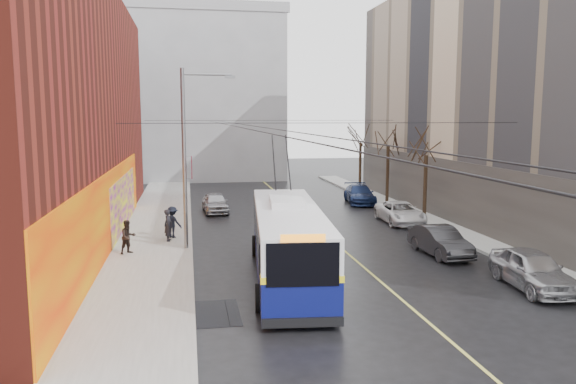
% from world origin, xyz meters
% --- Properties ---
extents(ground, '(140.00, 140.00, 0.00)m').
position_xyz_m(ground, '(0.00, 0.00, 0.00)').
color(ground, black).
rests_on(ground, ground).
extents(sidewalk_left, '(4.00, 60.00, 0.15)m').
position_xyz_m(sidewalk_left, '(-8.00, 12.00, 0.07)').
color(sidewalk_left, gray).
rests_on(sidewalk_left, ground).
extents(sidewalk_right, '(2.00, 60.00, 0.15)m').
position_xyz_m(sidewalk_right, '(9.00, 12.00, 0.07)').
color(sidewalk_right, gray).
rests_on(sidewalk_right, ground).
extents(lane_line, '(0.12, 50.00, 0.01)m').
position_xyz_m(lane_line, '(1.50, 14.00, 0.00)').
color(lane_line, '#BFB74C').
rests_on(lane_line, ground).
extents(building_right, '(14.06, 36.00, 16.00)m').
position_xyz_m(building_right, '(16.99, 14.00, 7.99)').
color(building_right, '#C2A98C').
rests_on(building_right, ground).
extents(building_far, '(20.50, 12.10, 18.00)m').
position_xyz_m(building_far, '(-6.00, 44.99, 9.02)').
color(building_far, gray).
rests_on(building_far, ground).
extents(streetlight_pole, '(2.65, 0.60, 9.00)m').
position_xyz_m(streetlight_pole, '(-6.14, 10.00, 4.85)').
color(streetlight_pole, slate).
rests_on(streetlight_pole, ground).
extents(catenary_wires, '(18.00, 60.00, 0.22)m').
position_xyz_m(catenary_wires, '(-2.54, 14.77, 6.25)').
color(catenary_wires, black).
extents(tree_near, '(3.20, 3.20, 6.40)m').
position_xyz_m(tree_near, '(9.00, 16.00, 4.98)').
color(tree_near, black).
rests_on(tree_near, ground).
extents(tree_mid, '(3.20, 3.20, 6.68)m').
position_xyz_m(tree_mid, '(9.00, 23.00, 5.25)').
color(tree_mid, black).
rests_on(tree_mid, ground).
extents(tree_far, '(3.20, 3.20, 6.57)m').
position_xyz_m(tree_far, '(9.00, 30.00, 5.14)').
color(tree_far, black).
rests_on(tree_far, ground).
extents(puddle, '(2.14, 2.72, 0.01)m').
position_xyz_m(puddle, '(-5.57, 0.65, 0.00)').
color(puddle, black).
rests_on(puddle, ground).
extents(pigeons_flying, '(3.17, 3.61, 0.59)m').
position_xyz_m(pigeons_flying, '(-2.45, 10.10, 7.55)').
color(pigeons_flying, slate).
extents(trolleybus, '(3.78, 12.29, 5.75)m').
position_xyz_m(trolleybus, '(-2.13, 4.33, 1.60)').
color(trolleybus, '#0A0F50').
rests_on(trolleybus, ground).
extents(parked_car_a, '(2.19, 4.69, 1.55)m').
position_xyz_m(parked_car_a, '(7.00, 1.27, 0.78)').
color(parked_car_a, '#A1A2A6').
rests_on(parked_car_a, ground).
extents(parked_car_b, '(1.69, 4.32, 1.40)m').
position_xyz_m(parked_car_b, '(5.80, 6.88, 0.70)').
color(parked_car_b, '#2B2B2E').
rests_on(parked_car_b, ground).
extents(parked_car_c, '(2.39, 4.87, 1.33)m').
position_xyz_m(parked_car_c, '(7.00, 15.12, 0.66)').
color(parked_car_c, silver).
rests_on(parked_car_c, ground).
extents(parked_car_d, '(2.61, 5.10, 1.42)m').
position_xyz_m(parked_car_d, '(6.89, 23.35, 0.71)').
color(parked_car_d, '#15234B').
rests_on(parked_car_d, ground).
extents(following_car, '(1.88, 4.13, 1.38)m').
position_xyz_m(following_car, '(-4.32, 21.15, 0.69)').
color(following_car, '#A8A8AD').
rests_on(following_car, ground).
extents(pedestrian_a, '(0.47, 0.66, 1.68)m').
position_xyz_m(pedestrian_a, '(-7.22, 11.77, 0.99)').
color(pedestrian_a, black).
rests_on(pedestrian_a, sidewalk_left).
extents(pedestrian_b, '(1.00, 0.96, 1.62)m').
position_xyz_m(pedestrian_b, '(-9.04, 9.29, 0.96)').
color(pedestrian_b, black).
rests_on(pedestrian_b, sidewalk_left).
extents(pedestrian_c, '(1.26, 1.14, 1.70)m').
position_xyz_m(pedestrian_c, '(-7.03, 12.57, 1.00)').
color(pedestrian_c, black).
rests_on(pedestrian_c, sidewalk_left).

